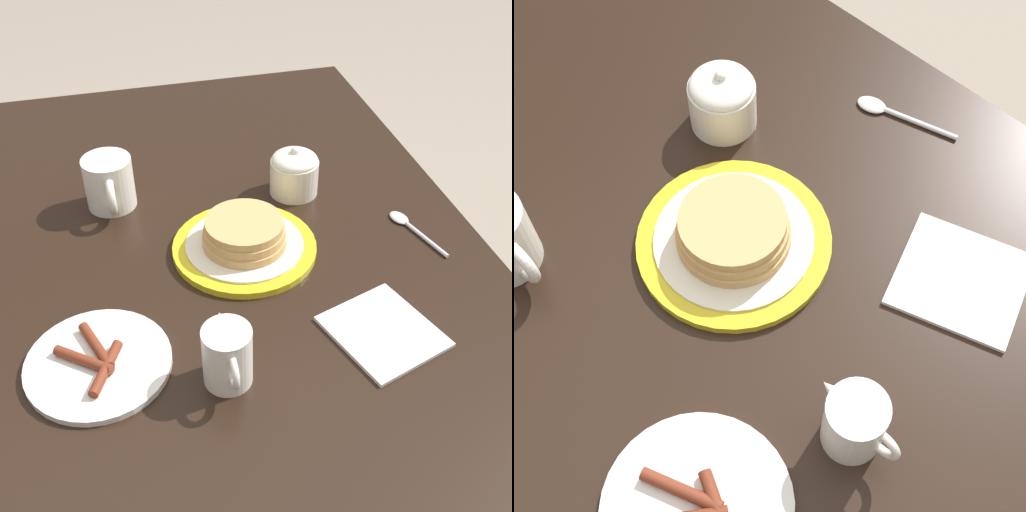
% 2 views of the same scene
% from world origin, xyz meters
% --- Properties ---
extents(dining_table, '(1.41, 0.82, 0.76)m').
position_xyz_m(dining_table, '(0.00, 0.00, 0.63)').
color(dining_table, black).
rests_on(dining_table, ground_plane).
extents(pancake_plate, '(0.23, 0.23, 0.06)m').
position_xyz_m(pancake_plate, '(-0.05, 0.02, 0.78)').
color(pancake_plate, gold).
rests_on(pancake_plate, dining_table).
extents(side_plate_bacon, '(0.20, 0.20, 0.02)m').
position_xyz_m(side_plate_bacon, '(0.14, -0.23, 0.76)').
color(side_plate_bacon, silver).
rests_on(side_plate_bacon, dining_table).
extents(coffee_mug, '(0.12, 0.09, 0.09)m').
position_xyz_m(coffee_mug, '(-0.23, -0.18, 0.80)').
color(coffee_mug, silver).
rests_on(coffee_mug, dining_table).
extents(creamer_pitcher, '(0.10, 0.06, 0.09)m').
position_xyz_m(creamer_pitcher, '(0.20, -0.07, 0.80)').
color(creamer_pitcher, silver).
rests_on(creamer_pitcher, dining_table).
extents(sugar_bowl, '(0.09, 0.09, 0.09)m').
position_xyz_m(sugar_bowl, '(-0.19, 0.14, 0.80)').
color(sugar_bowl, silver).
rests_on(sugar_bowl, dining_table).
extents(napkin, '(0.18, 0.17, 0.01)m').
position_xyz_m(napkin, '(0.18, 0.16, 0.76)').
color(napkin, silver).
rests_on(napkin, dining_table).
extents(spoon, '(0.14, 0.05, 0.01)m').
position_xyz_m(spoon, '(-0.04, 0.30, 0.76)').
color(spoon, silver).
rests_on(spoon, dining_table).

